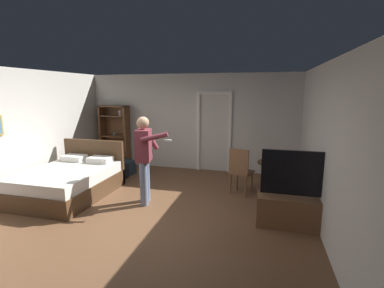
% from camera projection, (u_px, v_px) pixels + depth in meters
% --- Properties ---
extents(ground_plane, '(6.63, 6.63, 0.00)m').
position_uv_depth(ground_plane, '(146.00, 214.00, 4.90)').
color(ground_plane, brown).
extents(wall_back, '(5.94, 0.12, 2.59)m').
position_uv_depth(wall_back, '(190.00, 122.00, 7.57)').
color(wall_back, beige).
rests_on(wall_back, ground_plane).
extents(wall_left, '(0.15, 6.26, 2.59)m').
position_uv_depth(wall_left, '(5.00, 135.00, 5.37)').
color(wall_left, beige).
rests_on(wall_left, ground_plane).
extents(wall_right, '(0.12, 6.26, 2.59)m').
position_uv_depth(wall_right, '(332.00, 152.00, 3.93)').
color(wall_right, beige).
rests_on(wall_right, ground_plane).
extents(doorway_frame, '(0.93, 0.08, 2.13)m').
position_uv_depth(doorway_frame, '(214.00, 126.00, 7.34)').
color(doorway_frame, white).
rests_on(doorway_frame, ground_plane).
extents(bed, '(1.52, 1.99, 1.02)m').
position_uv_depth(bed, '(70.00, 181.00, 5.76)').
color(bed, '#4C331E').
rests_on(bed, ground_plane).
extents(bookshelf, '(0.83, 0.32, 1.73)m').
position_uv_depth(bookshelf, '(115.00, 133.00, 7.96)').
color(bookshelf, brown).
rests_on(bookshelf, ground_plane).
extents(tv_flatscreen, '(1.30, 0.40, 1.25)m').
position_uv_depth(tv_flatscreen, '(299.00, 207.00, 4.37)').
color(tv_flatscreen, brown).
rests_on(tv_flatscreen, ground_plane).
extents(side_table, '(0.68, 0.68, 0.70)m').
position_uv_depth(side_table, '(274.00, 173.00, 5.75)').
color(side_table, brown).
rests_on(side_table, ground_plane).
extents(laptop, '(0.41, 0.41, 0.16)m').
position_uv_depth(laptop, '(272.00, 160.00, 5.67)').
color(laptop, black).
rests_on(laptop, side_table).
extents(bottle_on_table, '(0.06, 0.06, 0.23)m').
position_uv_depth(bottle_on_table, '(282.00, 159.00, 5.58)').
color(bottle_on_table, '#273B14').
rests_on(bottle_on_table, side_table).
extents(wooden_chair, '(0.53, 0.53, 0.99)m').
position_uv_depth(wooden_chair, '(240.00, 169.00, 5.74)').
color(wooden_chair, brown).
rests_on(wooden_chair, ground_plane).
extents(person_blue_shirt, '(0.76, 0.57, 1.68)m').
position_uv_depth(person_blue_shirt, '(145.00, 155.00, 5.21)').
color(person_blue_shirt, slate).
rests_on(person_blue_shirt, ground_plane).
extents(suitcase_dark, '(0.72, 0.53, 0.36)m').
position_uv_depth(suitcase_dark, '(122.00, 167.00, 7.27)').
color(suitcase_dark, '#1E2D38').
rests_on(suitcase_dark, ground_plane).
extents(suitcase_small, '(0.65, 0.33, 0.33)m').
position_uv_depth(suitcase_small, '(114.00, 172.00, 6.89)').
color(suitcase_small, black).
rests_on(suitcase_small, ground_plane).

